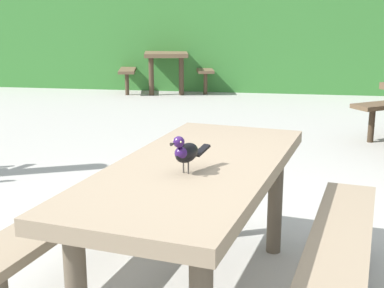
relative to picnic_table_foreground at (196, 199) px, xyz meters
name	(u,v)px	position (x,y,z in m)	size (l,w,h in m)	color
hedge_wall	(264,42)	(0.09, 8.38, 0.30)	(28.00, 2.25, 1.71)	#387A33
picnic_table_foreground	(196,199)	(0.00, 0.00, 0.00)	(1.97, 1.99, 0.74)	#84725B
bird_grackle	(185,152)	(-0.02, -0.18, 0.29)	(0.16, 0.27, 0.18)	black
picnic_table_mid_right	(166,60)	(-1.71, 7.45, 0.00)	(2.00, 2.03, 0.74)	brown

